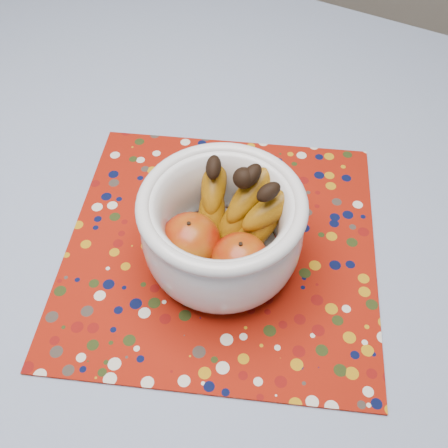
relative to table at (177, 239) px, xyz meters
The scene contains 4 objects.
table is the anchor object (origin of this frame).
tablecloth 0.08m from the table, ahead, with size 1.32×1.32×0.01m, color #627DA3.
placemat 0.14m from the table, 17.90° to the right, with size 0.43×0.43×0.00m, color maroon.
fruit_bowl 0.20m from the table, 21.18° to the right, with size 0.22×0.21×0.15m.
Camera 1 is at (0.32, -0.41, 1.36)m, focal length 42.00 mm.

